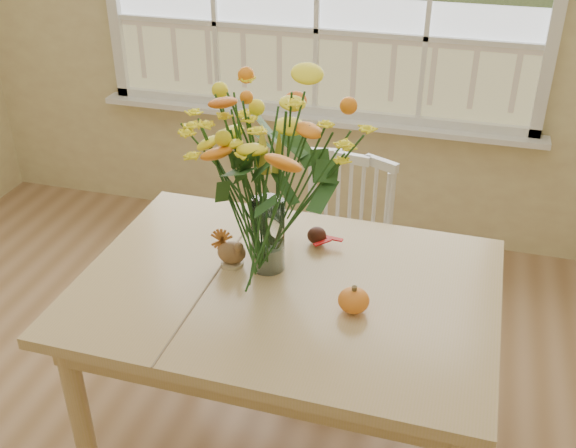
# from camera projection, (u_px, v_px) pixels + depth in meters

# --- Properties ---
(dining_table) EXTENTS (1.38, 0.99, 0.73)m
(dining_table) POSITION_uv_depth(u_px,v_px,m) (286.00, 307.00, 2.26)
(dining_table) COLOR tan
(dining_table) RESTS_ON floor
(windsor_chair) EXTENTS (0.45, 0.43, 0.86)m
(windsor_chair) POSITION_uv_depth(u_px,v_px,m) (341.00, 245.00, 2.89)
(windsor_chair) COLOR white
(windsor_chair) RESTS_ON floor
(flower_vase) EXTENTS (0.53, 0.53, 0.63)m
(flower_vase) POSITION_uv_depth(u_px,v_px,m) (267.00, 166.00, 2.11)
(flower_vase) COLOR white
(flower_vase) RESTS_ON dining_table
(pumpkin) EXTENTS (0.10, 0.10, 0.08)m
(pumpkin) POSITION_uv_depth(u_px,v_px,m) (354.00, 301.00, 2.07)
(pumpkin) COLOR #E55A1B
(pumpkin) RESTS_ON dining_table
(turkey_figurine) EXTENTS (0.11, 0.08, 0.12)m
(turkey_figurine) POSITION_uv_depth(u_px,v_px,m) (232.00, 253.00, 2.29)
(turkey_figurine) COLOR #CCB78C
(turkey_figurine) RESTS_ON dining_table
(dark_gourd) EXTENTS (0.13, 0.09, 0.06)m
(dark_gourd) POSITION_uv_depth(u_px,v_px,m) (317.00, 236.00, 2.42)
(dark_gourd) COLOR #38160F
(dark_gourd) RESTS_ON dining_table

